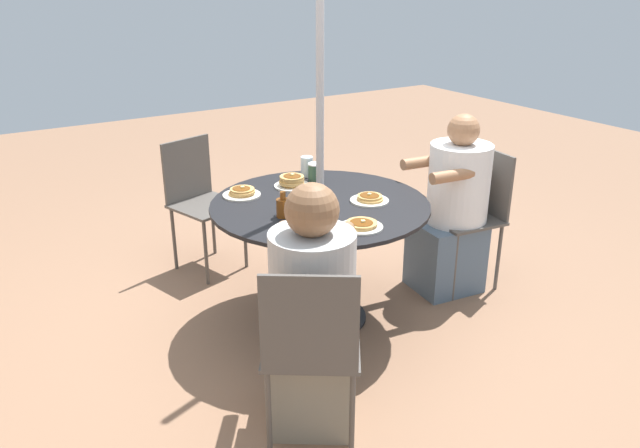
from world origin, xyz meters
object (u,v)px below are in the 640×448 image
Objects in this scene: patio_chair_south at (474,208)px; drinking_glass_a at (307,166)px; patio_chair_north at (199,195)px; pancake_plate_b at (292,182)px; coffee_cup at (315,172)px; pancake_plate_d at (242,193)px; diner_east at (313,321)px; patio_chair_east at (311,345)px; diner_south at (453,213)px; pancake_plate_e at (309,224)px; pancake_plate_a at (361,225)px; syrup_bottle at (283,207)px; patio_table at (320,227)px; pancake_plate_c at (370,199)px.

drinking_glass_a is (0.59, 0.90, 0.28)m from patio_chair_south.
patio_chair_north is 1.00× the size of patio_chair_south.
coffee_cup reaches higher than pancake_plate_b.
diner_east is at bearing 169.76° from pancake_plate_d.
diner_south is at bearing 61.63° from patio_chair_east.
patio_chair_south is 1.36m from pancake_plate_e.
patio_chair_south is 1.51m from pancake_plate_d.
pancake_plate_a is 1.00× the size of pancake_plate_b.
pancake_plate_b is at bearing -1.94° from pancake_plate_a.
patio_chair_south is 8.03× the size of coffee_cup.
diner_east is 1.45m from drinking_glass_a.
patio_chair_south is at bearing 55.81° from diner_east.
syrup_bottle is 1.25× the size of coffee_cup.
patio_chair_east is 0.78m from pancake_plate_e.
pancake_plate_b is 1.97× the size of coffee_cup.
pancake_plate_a reaches higher than patio_table.
drinking_glass_a is at bearing -53.84° from pancake_plate_b.
patio_chair_east is at bearing 146.00° from patio_table.
diner_south is 5.24× the size of pancake_plate_a.
pancake_plate_d is at bearing 110.71° from patio_chair_east.
patio_chair_east reaches higher than patio_table.
patio_table is at bearing 90.00° from patio_chair_north.
patio_chair_east is at bearing 157.98° from syrup_bottle.
patio_chair_north reaches higher than syrup_bottle.
patio_chair_east is 4.08× the size of pancake_plate_a.
diner_south is 5.24× the size of pancake_plate_c.
patio_chair_north is at bearing 56.49° from patio_chair_south.
pancake_plate_b is at bearing 97.30° from patio_chair_east.
patio_chair_south is at bearing -90.00° from diner_south.
patio_chair_north is 4.08× the size of pancake_plate_d.
patio_chair_north is at bearing 16.42° from patio_table.
pancake_plate_b is at bearing -35.30° from syrup_bottle.
drinking_glass_a is (1.38, -0.81, 0.28)m from patio_chair_east.
coffee_cup reaches higher than pancake_plate_e.
pancake_plate_d is at bearing 50.50° from pancake_plate_c.
patio_chair_east is 0.77× the size of diner_east.
syrup_bottle is at bearing 105.28° from patio_table.
pancake_plate_a is (-0.30, 1.11, 0.23)m from patio_chair_south.
patio_table is 1.05× the size of diner_east.
syrup_bottle reaches higher than pancake_plate_e.
patio_table is 1.07× the size of diner_south.
syrup_bottle is at bearing 104.73° from diner_east.
syrup_bottle is 0.63m from coffee_cup.
syrup_bottle is (-1.13, -0.03, 0.27)m from patio_chair_north.
drinking_glass_a is (0.57, 0.73, 0.28)m from diner_south.
patio_chair_north is 4.08× the size of pancake_plate_e.
syrup_bottle is at bearing 75.30° from patio_chair_north.
patio_chair_north is at bearing 3.23° from pancake_plate_e.
patio_chair_east is 7.13× the size of drinking_glass_a.
diner_east reaches higher than coffee_cup.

